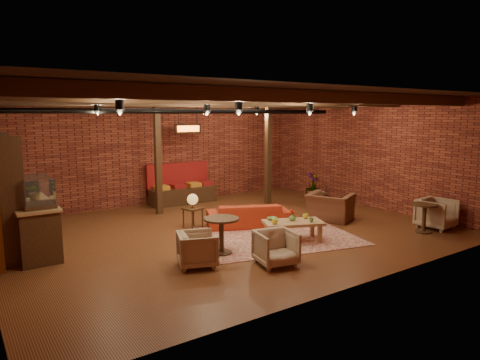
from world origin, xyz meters
TOP-DOWN VIEW (x-y plane):
  - floor at (0.00, 0.00)m, footprint 10.00×10.00m
  - ceiling at (0.00, 0.00)m, footprint 10.00×8.00m
  - wall_back at (0.00, 4.00)m, footprint 10.00×0.02m
  - wall_front at (0.00, -4.00)m, footprint 10.00×0.02m
  - wall_right at (5.00, 0.00)m, footprint 0.02×8.00m
  - ceiling_beams at (0.00, 0.00)m, footprint 9.80×6.40m
  - ceiling_pipe at (0.00, 1.60)m, footprint 9.60×0.12m
  - post_left at (-0.60, 2.60)m, footprint 0.16×0.16m
  - post_right at (2.80, 2.00)m, footprint 0.16×0.16m
  - service_counter at (-4.10, 1.00)m, footprint 0.80×2.50m
  - plant_counter at (-4.00, 1.20)m, footprint 0.35×0.39m
  - shelving_hutch at (-4.50, 1.10)m, footprint 0.52×2.00m
  - banquette at (0.60, 3.55)m, footprint 2.10×0.70m
  - service_sign at (0.60, 3.10)m, footprint 0.86×0.06m
  - ceiling_spotlights at (0.00, 0.00)m, footprint 6.40×4.40m
  - rug at (0.66, -1.05)m, footprint 4.01×3.42m
  - sofa at (0.67, 0.05)m, footprint 2.16×1.54m
  - coffee_table at (0.76, -1.50)m, footprint 1.44×1.09m
  - side_table_lamp at (-0.53, 0.72)m, footprint 0.49×0.49m
  - round_table_left at (-0.99, -1.36)m, footprint 0.70×0.70m
  - armchair_a at (-1.73, -1.72)m, footprint 0.83×0.86m
  - armchair_b at (-0.50, -2.49)m, footprint 0.81×0.77m
  - armchair_right at (2.82, -0.65)m, footprint 1.12×1.30m
  - side_table_book at (3.45, 0.47)m, footprint 0.59×0.59m
  - round_table_right at (3.79, -2.74)m, footprint 0.59×0.59m
  - armchair_far at (4.40, -2.68)m, footprint 0.85×0.80m
  - plant_tall at (4.40, 1.65)m, footprint 1.93×1.93m

SIDE VIEW (x-z plane):
  - floor at x=0.00m, z-range 0.00..0.00m
  - rug at x=0.66m, z-range 0.00..0.01m
  - sofa at x=0.67m, z-range 0.00..0.59m
  - armchair_a at x=-1.73m, z-range 0.00..0.70m
  - armchair_b at x=-0.50m, z-range 0.00..0.71m
  - coffee_table at x=0.76m, z-range 0.05..0.74m
  - armchair_far at x=4.40m, z-range 0.00..0.80m
  - round_table_right at x=3.79m, z-range 0.12..0.81m
  - side_table_book at x=3.45m, z-range 0.21..0.75m
  - armchair_right at x=2.82m, z-range 0.00..0.96m
  - round_table_left at x=-0.99m, z-range 0.13..0.86m
  - banquette at x=0.60m, z-range 0.00..1.00m
  - side_table_lamp at x=-0.53m, z-range 0.22..1.07m
  - service_counter at x=-4.10m, z-range 0.00..1.60m
  - shelving_hutch at x=-4.50m, z-range 0.00..2.40m
  - plant_counter at x=-4.00m, z-range 1.07..1.37m
  - plant_tall at x=4.40m, z-range 0.00..2.67m
  - wall_back at x=0.00m, z-range 0.00..3.20m
  - wall_front at x=0.00m, z-range 0.00..3.20m
  - wall_right at x=5.00m, z-range 0.00..3.20m
  - post_left at x=-0.60m, z-range 0.00..3.20m
  - post_right at x=2.80m, z-range 0.00..3.20m
  - service_sign at x=0.60m, z-range 2.20..2.50m
  - ceiling_pipe at x=0.00m, z-range 2.79..2.91m
  - ceiling_spotlights at x=0.00m, z-range 2.72..3.00m
  - ceiling_beams at x=0.00m, z-range 2.97..3.19m
  - ceiling at x=0.00m, z-range 3.19..3.21m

